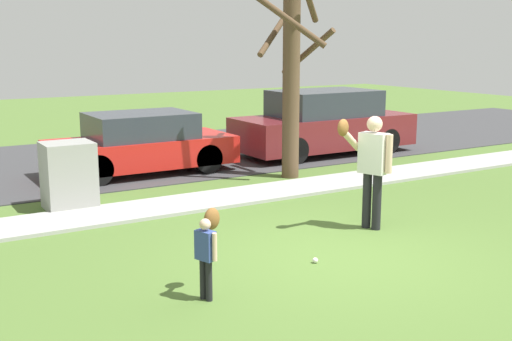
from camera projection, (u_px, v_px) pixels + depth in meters
ground_plane at (219, 202)px, 11.61m from camera, size 48.00×48.00×0.00m
sidewalk_strip at (217, 199)px, 11.69m from camera, size 36.00×1.20×0.06m
road_surface at (124, 158)px, 15.89m from camera, size 36.00×6.80×0.02m
person_adult at (371, 161)px, 9.74m from camera, size 0.84×0.60×1.76m
person_child at (208, 242)px, 7.18m from camera, size 0.42×0.48×1.00m
baseball at (315, 260)px, 8.40m from camera, size 0.07×0.07×0.07m
utility_cabinet at (69, 175)px, 11.08m from camera, size 0.84×0.74×1.17m
street_tree_near at (292, 74)px, 13.30m from camera, size 1.84×1.88×4.07m
parked_hatchback_red at (141, 144)px, 13.98m from camera, size 4.00×1.75×1.33m
parked_suv_maroon at (324, 124)px, 16.42m from camera, size 4.70×1.90×1.63m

